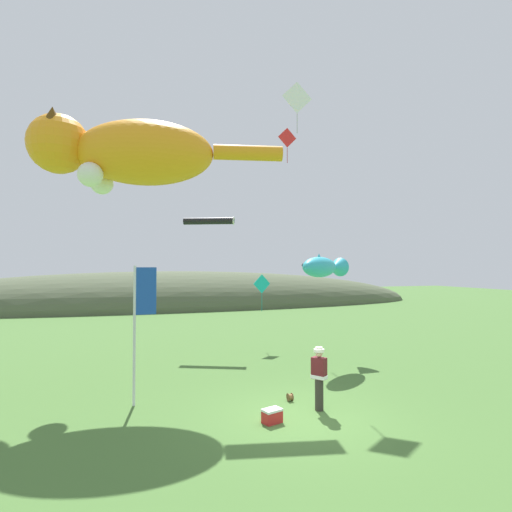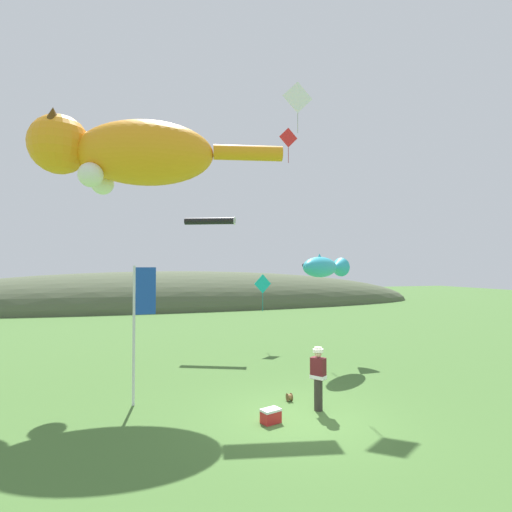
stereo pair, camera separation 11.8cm
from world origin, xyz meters
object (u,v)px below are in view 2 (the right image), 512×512
at_px(kite_giant_cat, 127,153).
at_px(kite_fish_windsock, 324,267).
at_px(kite_spool, 289,397).
at_px(picnic_cooler, 271,416).
at_px(kite_diamond_red, 288,138).
at_px(kite_diamond_teal, 263,284).
at_px(festival_attendant, 318,376).
at_px(kite_tube_streamer, 210,221).
at_px(kite_diamond_white, 298,98).
at_px(festival_banner_pole, 140,313).

distance_m(kite_giant_cat, kite_fish_windsock, 9.24).
xyz_separation_m(kite_spool, kite_giant_cat, (-4.72, 4.19, 8.15)).
distance_m(kite_spool, picnic_cooler, 1.78).
bearing_deg(kite_diamond_red, kite_diamond_teal, -139.66).
relative_size(picnic_cooler, kite_giant_cat, 0.06).
relative_size(festival_attendant, kite_diamond_teal, 0.95).
bearing_deg(kite_diamond_teal, kite_fish_windsock, -64.82).
bearing_deg(festival_attendant, kite_fish_windsock, 60.63).
relative_size(kite_diamond_teal, kite_diamond_red, 0.92).
bearing_deg(kite_spool, festival_attendant, -63.25).
xyz_separation_m(festival_attendant, kite_diamond_teal, (1.37, 8.87, 2.22)).
bearing_deg(kite_tube_streamer, kite_giant_cat, -128.76).
height_order(picnic_cooler, kite_diamond_red, kite_diamond_red).
distance_m(kite_spool, kite_tube_streamer, 11.35).
relative_size(kite_giant_cat, kite_tube_streamer, 3.50).
bearing_deg(kite_tube_streamer, kite_diamond_white, -56.11).
height_order(picnic_cooler, kite_diamond_teal, kite_diamond_teal).
distance_m(festival_banner_pole, kite_tube_streamer, 9.90).
xyz_separation_m(festival_banner_pole, kite_giant_cat, (-0.39, 3.12, 5.59)).
height_order(festival_attendant, kite_diamond_white, kite_diamond_white).
height_order(kite_fish_windsock, kite_diamond_red, kite_diamond_red).
relative_size(kite_giant_cat, kite_fish_windsock, 2.84).
distance_m(kite_fish_windsock, kite_tube_streamer, 6.86).
height_order(picnic_cooler, kite_giant_cat, kite_giant_cat).
bearing_deg(kite_tube_streamer, kite_diamond_teal, -31.84).
relative_size(festival_attendant, kite_diamond_white, 0.76).
distance_m(kite_spool, kite_fish_windsock, 6.87).
distance_m(kite_tube_streamer, kite_diamond_white, 7.46).
distance_m(kite_fish_windsock, kite_diamond_red, 9.16).
bearing_deg(kite_giant_cat, kite_diamond_teal, 29.47).
bearing_deg(kite_giant_cat, kite_diamond_red, 32.47).
distance_m(kite_spool, kite_diamond_white, 12.72).
xyz_separation_m(festival_attendant, kite_fish_windsock, (3.02, 5.36, 3.10)).
bearing_deg(picnic_cooler, kite_diamond_teal, 72.34).
bearing_deg(kite_spool, kite_giant_cat, 138.39).
height_order(festival_banner_pole, kite_giant_cat, kite_giant_cat).
relative_size(festival_attendant, kite_giant_cat, 0.19).
bearing_deg(kite_tube_streamer, kite_diamond_red, 4.69).
relative_size(festival_banner_pole, kite_diamond_white, 1.76).
bearing_deg(kite_diamond_white, picnic_cooler, -119.64).
height_order(kite_diamond_white, kite_diamond_red, kite_diamond_white).
height_order(festival_attendant, kite_spool, festival_attendant).
relative_size(festival_banner_pole, kite_giant_cat, 0.45).
height_order(festival_banner_pole, kite_tube_streamer, kite_tube_streamer).
xyz_separation_m(festival_banner_pole, kite_tube_streamer, (3.79, 8.32, 3.79)).
relative_size(kite_fish_windsock, kite_diamond_red, 1.58).
height_order(kite_spool, picnic_cooler, picnic_cooler).
xyz_separation_m(festival_attendant, festival_banner_pole, (-4.82, 2.04, 1.73)).
distance_m(festival_banner_pole, kite_diamond_teal, 9.23).
bearing_deg(festival_attendant, kite_diamond_white, 71.22).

